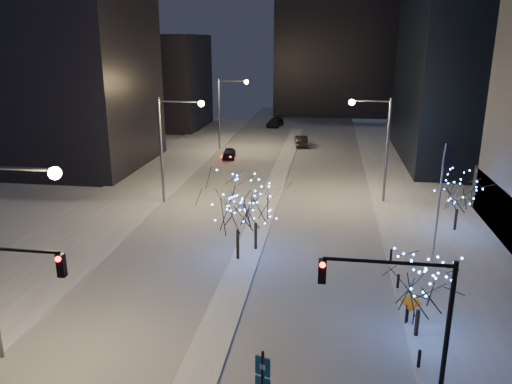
% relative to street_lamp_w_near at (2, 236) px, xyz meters
% --- Properties ---
extents(road, '(20.00, 130.00, 0.02)m').
position_rel_street_lamp_w_near_xyz_m(road, '(8.94, 33.00, -6.49)').
color(road, '#A2A6B0').
rests_on(road, ground).
extents(median, '(2.00, 80.00, 0.15)m').
position_rel_street_lamp_w_near_xyz_m(median, '(8.94, 28.00, -6.42)').
color(median, white).
rests_on(median, ground).
extents(east_sidewalk, '(10.00, 90.00, 0.15)m').
position_rel_street_lamp_w_near_xyz_m(east_sidewalk, '(23.94, 18.00, -6.42)').
color(east_sidewalk, white).
rests_on(east_sidewalk, ground).
extents(west_sidewalk, '(8.00, 90.00, 0.15)m').
position_rel_street_lamp_w_near_xyz_m(west_sidewalk, '(-5.06, 18.00, -6.42)').
color(west_sidewalk, white).
rests_on(west_sidewalk, ground).
extents(filler_west_near, '(22.00, 18.00, 24.00)m').
position_rel_street_lamp_w_near_xyz_m(filler_west_near, '(-19.06, 38.00, 5.50)').
color(filler_west_near, black).
rests_on(filler_west_near, ground).
extents(filler_west_far, '(18.00, 16.00, 16.00)m').
position_rel_street_lamp_w_near_xyz_m(filler_west_far, '(-17.06, 68.00, 1.50)').
color(filler_west_far, black).
rests_on(filler_west_far, ground).
extents(horizon_block, '(24.00, 14.00, 42.00)m').
position_rel_street_lamp_w_near_xyz_m(horizon_block, '(14.94, 90.00, 14.50)').
color(horizon_block, black).
rests_on(horizon_block, ground).
extents(street_lamp_w_near, '(4.40, 0.56, 10.00)m').
position_rel_street_lamp_w_near_xyz_m(street_lamp_w_near, '(0.00, 0.00, 0.00)').
color(street_lamp_w_near, '#595E66').
rests_on(street_lamp_w_near, ground).
extents(street_lamp_w_mid, '(4.40, 0.56, 10.00)m').
position_rel_street_lamp_w_near_xyz_m(street_lamp_w_mid, '(0.00, 25.00, 0.00)').
color(street_lamp_w_mid, '#595E66').
rests_on(street_lamp_w_mid, ground).
extents(street_lamp_w_far, '(4.40, 0.56, 10.00)m').
position_rel_street_lamp_w_near_xyz_m(street_lamp_w_far, '(0.00, 50.00, 0.00)').
color(street_lamp_w_far, '#595E66').
rests_on(street_lamp_w_far, ground).
extents(street_lamp_east, '(3.90, 0.56, 10.00)m').
position_rel_street_lamp_w_near_xyz_m(street_lamp_east, '(19.02, 28.00, -0.05)').
color(street_lamp_east, '#595E66').
rests_on(street_lamp_east, ground).
extents(traffic_signal_east, '(5.26, 0.43, 7.00)m').
position_rel_street_lamp_w_near_xyz_m(traffic_signal_east, '(17.88, -1.00, -1.74)').
color(traffic_signal_east, black).
rests_on(traffic_signal_east, ground).
extents(flagpoles, '(1.35, 2.60, 8.00)m').
position_rel_street_lamp_w_near_xyz_m(flagpoles, '(22.30, 15.25, -1.70)').
color(flagpoles, silver).
rests_on(flagpoles, east_sidewalk).
extents(bollards, '(0.16, 12.16, 0.90)m').
position_rel_street_lamp_w_near_xyz_m(bollards, '(19.14, 8.00, -5.90)').
color(bollards, black).
rests_on(bollards, east_sidewalk).
extents(car_near, '(2.04, 4.16, 1.36)m').
position_rel_street_lamp_w_near_xyz_m(car_near, '(1.48, 44.27, -5.82)').
color(car_near, black).
rests_on(car_near, ground).
extents(car_mid, '(2.31, 5.07, 1.61)m').
position_rel_street_lamp_w_near_xyz_m(car_mid, '(10.44, 53.84, -5.69)').
color(car_mid, black).
rests_on(car_mid, ground).
extents(car_far, '(3.04, 5.65, 1.56)m').
position_rel_street_lamp_w_near_xyz_m(car_far, '(4.69, 70.94, -5.72)').
color(car_far, black).
rests_on(car_far, ground).
extents(holiday_tree_median_near, '(6.11, 6.11, 6.22)m').
position_rel_street_lamp_w_near_xyz_m(holiday_tree_median_near, '(8.44, 12.88, -2.34)').
color(holiday_tree_median_near, black).
rests_on(holiday_tree_median_near, median).
extents(holiday_tree_median_far, '(5.26, 5.26, 5.66)m').
position_rel_street_lamp_w_near_xyz_m(holiday_tree_median_far, '(9.44, 14.78, -2.67)').
color(holiday_tree_median_far, black).
rests_on(holiday_tree_median_far, median).
extents(holiday_tree_plaza_near, '(4.04, 4.04, 4.72)m').
position_rel_street_lamp_w_near_xyz_m(holiday_tree_plaza_near, '(19.44, 4.73, -3.39)').
color(holiday_tree_plaza_near, black).
rests_on(holiday_tree_plaza_near, east_sidewalk).
extents(holiday_tree_plaza_far, '(4.36, 4.36, 4.91)m').
position_rel_street_lamp_w_near_xyz_m(holiday_tree_plaza_far, '(25.00, 21.04, -3.16)').
color(holiday_tree_plaza_far, black).
rests_on(holiday_tree_plaza_far, east_sidewalk).
extents(wayfinding_sign, '(0.62, 0.29, 3.54)m').
position_rel_street_lamp_w_near_xyz_m(wayfinding_sign, '(12.31, -2.75, -4.33)').
color(wayfinding_sign, black).
rests_on(wayfinding_sign, ground).
extents(construction_sign, '(1.12, 0.34, 1.90)m').
position_rel_street_lamp_w_near_xyz_m(construction_sign, '(19.24, 5.80, -5.20)').
color(construction_sign, black).
rests_on(construction_sign, east_sidewalk).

